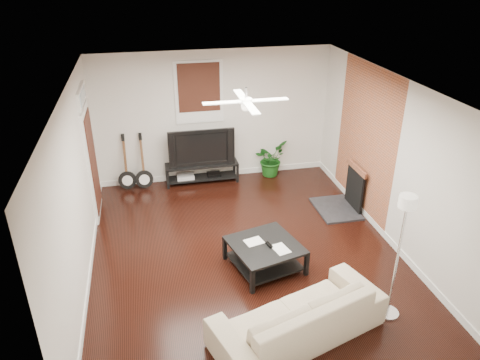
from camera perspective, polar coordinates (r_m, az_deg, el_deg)
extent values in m
cube|color=black|center=(7.78, 0.63, -8.91)|extent=(5.00, 6.00, 0.01)
cube|color=white|center=(6.58, 0.75, 11.47)|extent=(5.00, 6.00, 0.01)
cube|color=silver|center=(9.80, -3.26, 7.90)|extent=(5.00, 0.01, 2.80)
cube|color=silver|center=(4.66, 9.25, -15.49)|extent=(5.00, 0.01, 2.80)
cube|color=silver|center=(7.00, -19.70, -1.50)|extent=(0.01, 6.00, 2.80)
cube|color=silver|center=(7.96, 18.54, 2.06)|extent=(0.01, 6.00, 2.80)
cube|color=#AD5B38|center=(8.75, 15.31, 4.70)|extent=(0.02, 2.20, 2.80)
cube|color=black|center=(9.01, 12.98, -0.98)|extent=(0.80, 1.10, 0.92)
cube|color=#34170E|center=(9.57, -5.12, 10.83)|extent=(1.00, 0.06, 1.30)
cube|color=white|center=(8.77, -18.11, 3.31)|extent=(0.08, 1.00, 2.50)
cube|color=black|center=(9.99, -4.75, 0.93)|extent=(1.56, 0.42, 0.44)
imported|color=black|center=(9.77, -4.90, 4.26)|extent=(1.40, 0.18, 0.80)
cube|color=black|center=(7.34, 3.09, -9.35)|extent=(1.23, 1.23, 0.42)
imported|color=tan|center=(6.16, 7.29, -16.30)|extent=(2.45, 1.56, 0.67)
imported|color=#185418|center=(10.25, 3.80, 2.67)|extent=(0.91, 0.92, 0.78)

